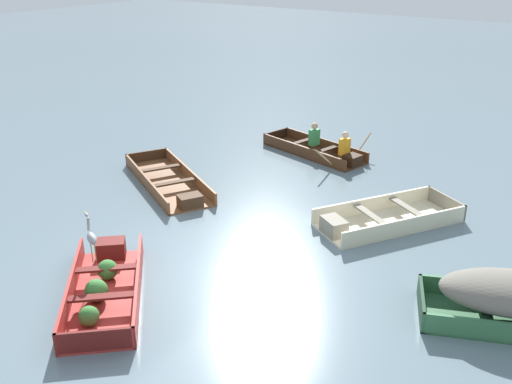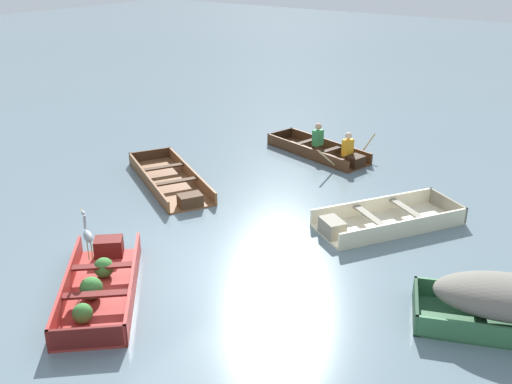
% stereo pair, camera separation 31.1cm
% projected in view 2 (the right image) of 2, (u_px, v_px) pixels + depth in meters
% --- Properties ---
extents(ground_plane, '(80.00, 80.00, 0.00)m').
position_uv_depth(ground_plane, '(204.00, 270.00, 10.14)').
color(ground_plane, slate).
extents(dinghy_red_foreground, '(2.77, 2.87, 0.41)m').
position_uv_depth(dinghy_red_foreground, '(100.00, 284.00, 9.45)').
color(dinghy_red_foreground, '#AD2D28').
rests_on(dinghy_red_foreground, ground).
extents(skiff_cream_near_moored, '(2.60, 3.18, 0.37)m').
position_uv_depth(skiff_cream_near_moored, '(382.00, 221.00, 11.68)').
color(skiff_cream_near_moored, beige).
rests_on(skiff_cream_near_moored, ground).
extents(skiff_green_mid_moored, '(2.92, 2.07, 0.82)m').
position_uv_depth(skiff_green_mid_moored, '(511.00, 302.00, 8.46)').
color(skiff_green_mid_moored, '#387047').
rests_on(skiff_green_mid_moored, ground).
extents(skiff_wooden_brown_far_moored, '(3.57, 2.68, 0.31)m').
position_uv_depth(skiff_wooden_brown_far_moored, '(171.00, 181.00, 13.70)').
color(skiff_wooden_brown_far_moored, brown).
rests_on(skiff_wooden_brown_far_moored, ground).
extents(rowboat_dark_varnish_with_crew, '(3.22, 2.18, 0.89)m').
position_uv_depth(rowboat_dark_varnish_with_crew, '(323.00, 150.00, 15.56)').
color(rowboat_dark_varnish_with_crew, '#4C2D19').
rests_on(rowboat_dark_varnish_with_crew, ground).
extents(heron_on_dinghy, '(0.44, 0.27, 0.84)m').
position_uv_depth(heron_on_dinghy, '(88.00, 235.00, 9.51)').
color(heron_on_dinghy, olive).
rests_on(heron_on_dinghy, dinghy_red_foreground).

